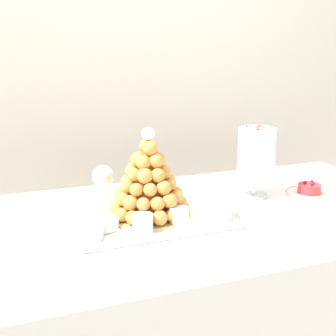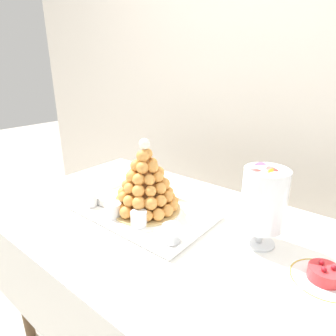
{
  "view_description": "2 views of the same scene",
  "coord_description": "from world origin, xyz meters",
  "px_view_note": "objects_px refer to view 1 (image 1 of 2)",
  "views": [
    {
      "loc": [
        -0.58,
        -1.19,
        1.24
      ],
      "look_at": [
        -0.14,
        0.03,
        0.89
      ],
      "focal_mm": 44.28,
      "sensor_mm": 36.0,
      "label": 1
    },
    {
      "loc": [
        0.49,
        -0.71,
        1.28
      ],
      "look_at": [
        -0.12,
        0.03,
        0.93
      ],
      "focal_mm": 30.42,
      "sensor_mm": 36.0,
      "label": 2
    }
  ],
  "objects_px": {
    "serving_tray": "(152,218)",
    "dessert_cup_mid_right": "(222,211)",
    "fruit_tart_plate": "(309,191)",
    "croquembouche": "(149,183)",
    "dessert_cup_mid_left": "(143,224)",
    "dessert_cup_centre": "(179,217)",
    "macaron_goblet": "(256,155)",
    "dessert_cup_left": "(95,231)",
    "creme_brulee_ramekin": "(102,223)",
    "wine_glass": "(103,177)"
  },
  "relations": [
    {
      "from": "dessert_cup_centre",
      "to": "macaron_goblet",
      "type": "xyz_separation_m",
      "value": [
        0.37,
        0.18,
        0.12
      ]
    },
    {
      "from": "dessert_cup_centre",
      "to": "fruit_tart_plate",
      "type": "relative_size",
      "value": 0.34
    },
    {
      "from": "dessert_cup_left",
      "to": "croquembouche",
      "type": "bearing_deg",
      "value": 30.26
    },
    {
      "from": "croquembouche",
      "to": "wine_glass",
      "type": "distance_m",
      "value": 0.18
    },
    {
      "from": "serving_tray",
      "to": "dessert_cup_mid_right",
      "type": "height_order",
      "value": "dessert_cup_mid_right"
    },
    {
      "from": "creme_brulee_ramekin",
      "to": "croquembouche",
      "type": "bearing_deg",
      "value": 15.66
    },
    {
      "from": "croquembouche",
      "to": "dessert_cup_left",
      "type": "distance_m",
      "value": 0.24
    },
    {
      "from": "serving_tray",
      "to": "dessert_cup_left",
      "type": "bearing_deg",
      "value": -155.07
    },
    {
      "from": "croquembouche",
      "to": "dessert_cup_mid_left",
      "type": "relative_size",
      "value": 4.67
    },
    {
      "from": "dessert_cup_centre",
      "to": "croquembouche",
      "type": "bearing_deg",
      "value": 121.02
    },
    {
      "from": "fruit_tart_plate",
      "to": "macaron_goblet",
      "type": "bearing_deg",
      "value": 164.49
    },
    {
      "from": "croquembouche",
      "to": "dessert_cup_centre",
      "type": "bearing_deg",
      "value": -58.98
    },
    {
      "from": "dessert_cup_mid_right",
      "to": "fruit_tart_plate",
      "type": "height_order",
      "value": "dessert_cup_mid_right"
    },
    {
      "from": "dessert_cup_centre",
      "to": "wine_glass",
      "type": "bearing_deg",
      "value": 127.03
    },
    {
      "from": "dessert_cup_centre",
      "to": "fruit_tart_plate",
      "type": "distance_m",
      "value": 0.59
    },
    {
      "from": "macaron_goblet",
      "to": "croquembouche",
      "type": "bearing_deg",
      "value": -170.81
    },
    {
      "from": "dessert_cup_centre",
      "to": "dessert_cup_mid_right",
      "type": "bearing_deg",
      "value": -0.39
    },
    {
      "from": "dessert_cup_centre",
      "to": "dessert_cup_mid_right",
      "type": "height_order",
      "value": "dessert_cup_mid_right"
    },
    {
      "from": "dessert_cup_mid_left",
      "to": "macaron_goblet",
      "type": "bearing_deg",
      "value": 21.02
    },
    {
      "from": "serving_tray",
      "to": "dessert_cup_left",
      "type": "xyz_separation_m",
      "value": [
        -0.2,
        -0.09,
        0.02
      ]
    },
    {
      "from": "croquembouche",
      "to": "dessert_cup_left",
      "type": "xyz_separation_m",
      "value": [
        -0.2,
        -0.11,
        -0.09
      ]
    },
    {
      "from": "dessert_cup_mid_right",
      "to": "macaron_goblet",
      "type": "height_order",
      "value": "macaron_goblet"
    },
    {
      "from": "dessert_cup_mid_right",
      "to": "dessert_cup_mid_left",
      "type": "bearing_deg",
      "value": -177.4
    },
    {
      "from": "dessert_cup_left",
      "to": "dessert_cup_centre",
      "type": "height_order",
      "value": "dessert_cup_centre"
    },
    {
      "from": "serving_tray",
      "to": "creme_brulee_ramekin",
      "type": "bearing_deg",
      "value": -171.84
    },
    {
      "from": "serving_tray",
      "to": "dessert_cup_left",
      "type": "height_order",
      "value": "dessert_cup_left"
    },
    {
      "from": "croquembouche",
      "to": "dessert_cup_mid_right",
      "type": "distance_m",
      "value": 0.25
    },
    {
      "from": "dessert_cup_left",
      "to": "dessert_cup_mid_right",
      "type": "height_order",
      "value": "dessert_cup_mid_right"
    },
    {
      "from": "macaron_goblet",
      "to": "fruit_tart_plate",
      "type": "height_order",
      "value": "macaron_goblet"
    },
    {
      "from": "fruit_tart_plate",
      "to": "dessert_cup_mid_right",
      "type": "bearing_deg",
      "value": -164.39
    },
    {
      "from": "croquembouche",
      "to": "macaron_goblet",
      "type": "bearing_deg",
      "value": 9.19
    },
    {
      "from": "macaron_goblet",
      "to": "dessert_cup_mid_left",
      "type": "bearing_deg",
      "value": -158.98
    },
    {
      "from": "serving_tray",
      "to": "creme_brulee_ramekin",
      "type": "xyz_separation_m",
      "value": [
        -0.17,
        -0.02,
        0.02
      ]
    },
    {
      "from": "dessert_cup_left",
      "to": "dessert_cup_mid_left",
      "type": "bearing_deg",
      "value": -1.39
    },
    {
      "from": "dessert_cup_left",
      "to": "fruit_tart_plate",
      "type": "relative_size",
      "value": 0.28
    },
    {
      "from": "dessert_cup_left",
      "to": "dessert_cup_centre",
      "type": "bearing_deg",
      "value": 2.11
    },
    {
      "from": "croquembouche",
      "to": "dessert_cup_mid_left",
      "type": "distance_m",
      "value": 0.16
    },
    {
      "from": "dessert_cup_mid_right",
      "to": "creme_brulee_ramekin",
      "type": "relative_size",
      "value": 0.58
    },
    {
      "from": "dessert_cup_mid_left",
      "to": "dessert_cup_mid_right",
      "type": "xyz_separation_m",
      "value": [
        0.26,
        0.01,
        0.0
      ]
    },
    {
      "from": "serving_tray",
      "to": "macaron_goblet",
      "type": "xyz_separation_m",
      "value": [
        0.43,
        0.09,
        0.15
      ]
    },
    {
      "from": "fruit_tart_plate",
      "to": "wine_glass",
      "type": "bearing_deg",
      "value": 170.74
    },
    {
      "from": "dessert_cup_centre",
      "to": "fruit_tart_plate",
      "type": "height_order",
      "value": "dessert_cup_centre"
    },
    {
      "from": "dessert_cup_mid_right",
      "to": "wine_glass",
      "type": "distance_m",
      "value": 0.41
    },
    {
      "from": "dessert_cup_left",
      "to": "dessert_cup_mid_right",
      "type": "bearing_deg",
      "value": 1.22
    },
    {
      "from": "macaron_goblet",
      "to": "fruit_tart_plate",
      "type": "bearing_deg",
      "value": -15.51
    },
    {
      "from": "fruit_tart_plate",
      "to": "wine_glass",
      "type": "height_order",
      "value": "wine_glass"
    },
    {
      "from": "creme_brulee_ramekin",
      "to": "macaron_goblet",
      "type": "relative_size",
      "value": 0.38
    },
    {
      "from": "dessert_cup_left",
      "to": "fruit_tart_plate",
      "type": "xyz_separation_m",
      "value": [
        0.83,
        0.13,
        -0.02
      ]
    },
    {
      "from": "serving_tray",
      "to": "wine_glass",
      "type": "relative_size",
      "value": 3.52
    },
    {
      "from": "dessert_cup_mid_left",
      "to": "serving_tray",
      "type": "bearing_deg",
      "value": 58.31
    }
  ]
}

